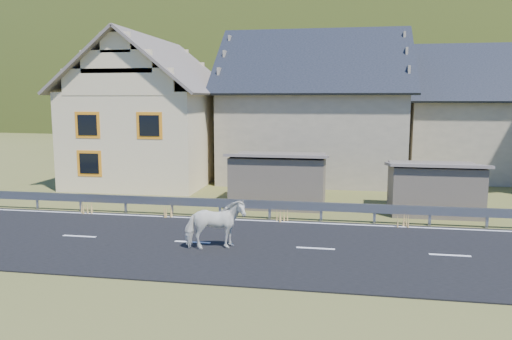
# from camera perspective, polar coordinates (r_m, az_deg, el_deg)

# --- Properties ---
(ground) EXTENTS (160.00, 160.00, 0.00)m
(ground) POSITION_cam_1_polar(r_m,az_deg,el_deg) (15.90, 6.82, -9.03)
(ground) COLOR #4C4F1F
(ground) RESTS_ON ground
(road) EXTENTS (60.00, 7.00, 0.04)m
(road) POSITION_cam_1_polar(r_m,az_deg,el_deg) (15.90, 6.82, -8.96)
(road) COLOR black
(road) RESTS_ON ground
(lane_markings) EXTENTS (60.00, 6.60, 0.01)m
(lane_markings) POSITION_cam_1_polar(r_m,az_deg,el_deg) (15.89, 6.83, -8.88)
(lane_markings) COLOR silver
(lane_markings) RESTS_ON road
(guardrail) EXTENTS (28.10, 0.09, 0.75)m
(guardrail) POSITION_cam_1_polar(r_m,az_deg,el_deg) (19.32, 7.46, -4.22)
(guardrail) COLOR #93969B
(guardrail) RESTS_ON ground
(shed_left) EXTENTS (4.30, 3.30, 2.40)m
(shed_left) POSITION_cam_1_polar(r_m,az_deg,el_deg) (22.15, 2.64, -1.15)
(shed_left) COLOR #6F6251
(shed_left) RESTS_ON ground
(shed_right) EXTENTS (3.80, 2.90, 2.20)m
(shed_right) POSITION_cam_1_polar(r_m,az_deg,el_deg) (21.82, 19.66, -2.04)
(shed_right) COLOR #6F6251
(shed_right) RESTS_ON ground
(house_cream) EXTENTS (7.80, 9.80, 8.30)m
(house_cream) POSITION_cam_1_polar(r_m,az_deg,el_deg) (29.24, -11.76, 7.36)
(house_cream) COLOR beige
(house_cream) RESTS_ON ground
(house_stone_a) EXTENTS (10.80, 9.80, 8.90)m
(house_stone_a) POSITION_cam_1_polar(r_m,az_deg,el_deg) (30.23, 6.67, 8.02)
(house_stone_a) COLOR tan
(house_stone_a) RESTS_ON ground
(house_stone_b) EXTENTS (9.80, 8.80, 8.10)m
(house_stone_b) POSITION_cam_1_polar(r_m,az_deg,el_deg) (33.22, 24.48, 6.67)
(house_stone_b) COLOR tan
(house_stone_b) RESTS_ON ground
(mountain) EXTENTS (440.00, 280.00, 260.00)m
(mountain) POSITION_cam_1_polar(r_m,az_deg,el_deg) (196.78, 11.12, 0.83)
(mountain) COLOR #2C3C12
(mountain) RESTS_ON ground
(conifer_patch) EXTENTS (76.00, 50.00, 28.00)m
(conifer_patch) POSITION_cam_1_polar(r_m,az_deg,el_deg) (137.05, -14.21, 8.49)
(conifer_patch) COLOR black
(conifer_patch) RESTS_ON ground
(horse) EXTENTS (1.43, 2.02, 1.55)m
(horse) POSITION_cam_1_polar(r_m,az_deg,el_deg) (15.60, -4.71, -6.22)
(horse) COLOR silver
(horse) RESTS_ON road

